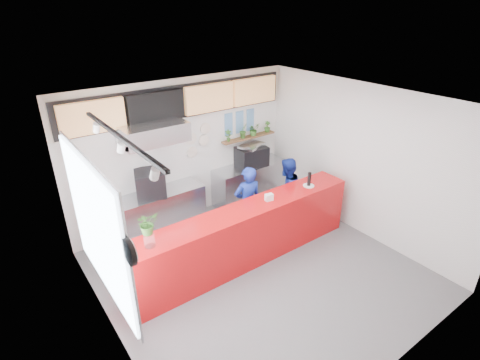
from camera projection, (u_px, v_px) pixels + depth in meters
floor at (259, 272)px, 6.61m from camera, size 5.00×5.00×0.00m
ceiling at (264, 104)px, 5.31m from camera, size 5.00×5.00×0.00m
wall_back at (185, 151)px, 7.77m from camera, size 5.00×0.00×5.00m
wall_left at (104, 254)px, 4.62m from camera, size 0.00×5.00×5.00m
wall_right at (360, 161)px, 7.29m from camera, size 0.00×5.00×5.00m
service_counter at (245, 235)px, 6.66m from camera, size 4.50×0.60×1.10m
cream_band at (181, 98)px, 7.29m from camera, size 5.00×0.02×0.80m
prep_bench at (161, 212)px, 7.58m from camera, size 1.80×0.60×0.90m
panini_oven at (150, 183)px, 7.20m from camera, size 0.71×0.71×0.50m
extraction_hood at (153, 133)px, 6.81m from camera, size 1.20×0.70×0.35m
hood_lip at (154, 143)px, 6.89m from camera, size 1.20×0.69×0.31m
right_bench at (250, 183)px, 8.81m from camera, size 1.80×0.60×0.90m
espresso_machine at (252, 156)px, 8.54m from camera, size 0.72×0.55×0.43m
espresso_tray at (252, 145)px, 8.43m from camera, size 0.69×0.58×0.05m
herb_shelf at (249, 137)px, 8.55m from camera, size 1.40×0.18×0.04m
menu_board_far_left at (93, 117)px, 6.29m from camera, size 1.10×0.10×0.55m
menu_board_mid_left at (156, 107)px, 6.91m from camera, size 1.10×0.10×0.55m
menu_board_mid_right at (209, 98)px, 7.53m from camera, size 1.10×0.10×0.55m
menu_board_far_right at (254, 91)px, 8.15m from camera, size 1.10×0.10×0.55m
soffit at (182, 101)px, 7.29m from camera, size 4.80×0.04×0.65m
window_pane at (97, 229)px, 4.77m from camera, size 0.04×2.20×1.90m
window_frame at (98, 228)px, 4.78m from camera, size 0.03×2.30×2.00m
wall_clock_rim at (129, 252)px, 3.75m from camera, size 0.05×0.30×0.30m
wall_clock_face at (132, 251)px, 3.77m from camera, size 0.02×0.26×0.26m
track_rail at (120, 137)px, 4.21m from camera, size 0.05×2.40×0.04m
dec_plate_a at (191, 139)px, 7.72m from camera, size 0.24×0.03×0.24m
dec_plate_b at (204, 140)px, 7.92m from camera, size 0.24×0.03×0.24m
dec_plate_c at (192, 152)px, 7.85m from camera, size 0.24×0.03×0.24m
dec_plate_d at (205, 129)px, 7.84m from camera, size 0.24×0.03×0.24m
photo_frame_a at (229, 119)px, 8.13m from camera, size 0.20×0.02×0.25m
photo_frame_b at (240, 117)px, 8.29m from camera, size 0.20×0.02×0.25m
photo_frame_c at (250, 114)px, 8.45m from camera, size 0.20×0.02×0.25m
photo_frame_d at (229, 130)px, 8.24m from camera, size 0.20×0.02×0.25m
photo_frame_e at (240, 127)px, 8.40m from camera, size 0.20×0.02×0.25m
photo_frame_f at (250, 125)px, 8.56m from camera, size 0.20×0.02×0.25m
staff_center at (248, 203)px, 7.28m from camera, size 0.63×0.49×1.53m
staff_right at (286, 192)px, 7.77m from camera, size 0.84×0.73×1.47m
herb_a at (228, 136)px, 8.18m from camera, size 0.17×0.15×0.27m
herb_b at (243, 131)px, 8.39m from camera, size 0.21×0.18×0.33m
herb_c at (253, 129)px, 8.56m from camera, size 0.28×0.25×0.28m
herb_d at (267, 127)px, 8.78m from camera, size 0.18×0.17×0.26m
glass_vase at (149, 240)px, 5.40m from camera, size 0.21×0.21×0.20m
basil_vase at (147, 223)px, 5.27m from camera, size 0.34×0.31×0.33m
napkin_holder at (269, 197)px, 6.66m from camera, size 0.16×0.11×0.12m
white_plate at (309, 186)px, 7.19m from camera, size 0.22×0.22×0.02m
pepper_mill at (309, 179)px, 7.13m from camera, size 0.08×0.08×0.27m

